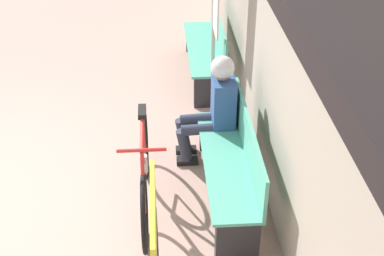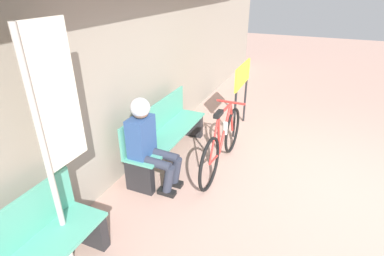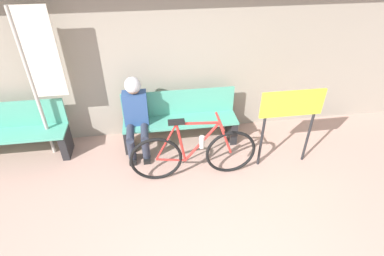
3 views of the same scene
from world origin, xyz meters
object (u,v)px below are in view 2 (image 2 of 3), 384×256
object	(u,v)px
park_bench_near	(166,134)
signboard	(242,81)
person_seated	(148,138)
bicycle	(222,143)
banner_pole	(54,121)

from	to	relation	value
park_bench_near	signboard	size ratio (longest dim) A/B	1.48
park_bench_near	person_seated	size ratio (longest dim) A/B	1.47
bicycle	banner_pole	bearing A→B (deg)	156.50
bicycle	signboard	size ratio (longest dim) A/B	1.45
person_seated	banner_pole	xyz separation A→B (m)	(-1.14, 0.11, 0.69)
banner_pole	signboard	xyz separation A→B (m)	(3.15, -0.72, -0.49)
person_seated	bicycle	bearing A→B (deg)	-43.70
person_seated	signboard	bearing A→B (deg)	-16.75
park_bench_near	signboard	world-z (taller)	signboard
banner_pole	person_seated	bearing A→B (deg)	-5.75
signboard	bicycle	bearing A→B (deg)	-175.83
bicycle	person_seated	distance (m)	1.05
person_seated	banner_pole	world-z (taller)	banner_pole
park_bench_near	person_seated	xyz separation A→B (m)	(-0.64, -0.11, 0.28)
banner_pole	bicycle	bearing A→B (deg)	-23.50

